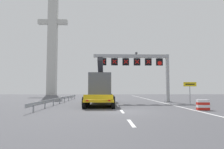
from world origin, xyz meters
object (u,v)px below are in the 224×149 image
(heavy_haul_truck_yellow, at_px, (101,88))
(bridge_pylon_distant, at_px, (53,35))
(exit_sign_yellow, at_px, (190,87))
(crash_barrier_striped, at_px, (203,105))
(overhead_lane_gantry, at_px, (140,64))

(heavy_haul_truck_yellow, bearing_deg, bridge_pylon_distant, 112.52)
(heavy_haul_truck_yellow, distance_m, exit_sign_yellow, 10.91)
(bridge_pylon_distant, bearing_deg, crash_barrier_striped, -62.28)
(crash_barrier_striped, bearing_deg, bridge_pylon_distant, 117.72)
(exit_sign_yellow, bearing_deg, bridge_pylon_distant, 123.68)
(heavy_haul_truck_yellow, xyz_separation_m, exit_sign_yellow, (10.77, -1.76, 0.04))
(exit_sign_yellow, relative_size, bridge_pylon_distant, 0.07)
(crash_barrier_striped, bearing_deg, overhead_lane_gantry, 106.73)
(exit_sign_yellow, bearing_deg, crash_barrier_striped, -104.27)
(heavy_haul_truck_yellow, distance_m, bridge_pylon_distant, 44.48)
(bridge_pylon_distant, bearing_deg, heavy_haul_truck_yellow, -67.48)
(overhead_lane_gantry, bearing_deg, bridge_pylon_distant, 120.89)
(overhead_lane_gantry, relative_size, crash_barrier_striped, 10.65)
(overhead_lane_gantry, height_order, bridge_pylon_distant, bridge_pylon_distant)
(heavy_haul_truck_yellow, bearing_deg, exit_sign_yellow, -9.31)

